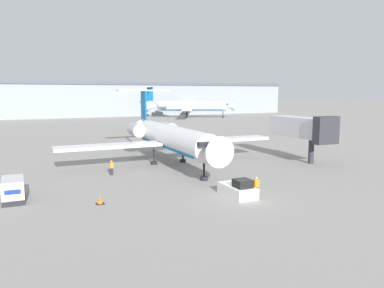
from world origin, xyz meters
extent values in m
plane|color=gray|center=(0.00, 0.00, 0.00)|extent=(600.00, 600.00, 0.00)
cube|color=#8C939E|center=(0.00, 120.00, 5.95)|extent=(180.00, 16.00, 11.90)
cube|color=#4C515B|center=(0.00, 120.00, 12.50)|extent=(180.00, 16.80, 1.20)
cylinder|color=white|center=(0.13, 16.23, 3.45)|extent=(3.26, 19.61, 3.05)
cone|color=white|center=(0.01, 5.22, 3.45)|extent=(3.07, 2.47, 3.05)
cube|color=black|center=(0.02, 6.19, 3.98)|extent=(2.60, 0.73, 0.44)
cone|color=white|center=(0.25, 27.69, 3.45)|extent=(2.78, 3.38, 2.74)
cube|color=#0C5999|center=(0.13, 16.23, 2.46)|extent=(2.93, 17.65, 0.20)
cube|color=white|center=(7.92, 17.12, 2.76)|extent=(12.55, 2.95, 0.36)
cube|color=white|center=(-7.64, 17.29, 2.76)|extent=(12.55, 2.95, 0.36)
cylinder|color=#ADADB7|center=(2.58, 24.42, 3.83)|extent=(1.91, 3.49, 1.87)
cylinder|color=#ADADB7|center=(-2.15, 24.47, 3.83)|extent=(1.91, 3.49, 1.87)
cube|color=#0C5999|center=(0.26, 28.36, 7.16)|extent=(0.26, 2.20, 4.38)
cube|color=white|center=(0.26, 28.36, 9.35)|extent=(7.90, 1.88, 0.20)
cylinder|color=black|center=(0.04, 7.44, 0.96)|extent=(0.24, 0.24, 1.93)
cylinder|color=black|center=(0.04, 7.44, 0.20)|extent=(0.80, 0.80, 0.40)
cylinder|color=black|center=(-1.83, 17.83, 0.96)|extent=(0.24, 0.24, 1.93)
cylinder|color=black|center=(-1.83, 17.83, 0.20)|extent=(0.80, 0.80, 0.40)
cylinder|color=black|center=(2.13, 17.78, 0.96)|extent=(0.24, 0.24, 1.93)
cylinder|color=black|center=(2.13, 17.78, 0.20)|extent=(0.80, 0.80, 0.40)
cube|color=silver|center=(0.06, 0.93, 0.48)|extent=(1.97, 3.82, 0.97)
cube|color=black|center=(0.06, 0.08, 1.32)|extent=(1.38, 1.38, 0.70)
cube|color=black|center=(0.06, 2.76, 0.34)|extent=(1.77, 0.30, 0.58)
cube|color=#232326|center=(-17.86, 7.44, 0.23)|extent=(1.70, 3.43, 0.45)
cube|color=silver|center=(-17.86, 7.44, 1.19)|extent=(1.70, 3.43, 1.49)
cube|color=navy|center=(-17.86, 5.70, 1.19)|extent=(1.19, 0.04, 0.36)
cube|color=#232838|center=(1.49, 0.10, 0.42)|extent=(0.32, 0.20, 0.84)
cube|color=orange|center=(1.49, 0.10, 1.17)|extent=(0.40, 0.24, 0.66)
sphere|color=tan|center=(1.49, 0.10, 1.62)|extent=(0.24, 0.24, 0.24)
cube|color=#232838|center=(-8.11, 13.93, 0.39)|extent=(0.32, 0.20, 0.79)
cube|color=orange|center=(-8.11, 13.93, 1.10)|extent=(0.40, 0.24, 0.62)
sphere|color=tan|center=(-8.11, 13.93, 1.52)|extent=(0.23, 0.23, 0.23)
cube|color=black|center=(-11.42, 3.57, 0.02)|extent=(0.65, 0.65, 0.04)
cone|color=orange|center=(-11.42, 3.57, 0.36)|extent=(0.47, 0.47, 0.63)
cylinder|color=white|center=(39.78, 96.48, 4.18)|extent=(23.59, 14.30, 3.67)
cone|color=white|center=(52.06, 90.31, 4.18)|extent=(4.27, 4.59, 3.67)
cube|color=black|center=(51.01, 90.84, 4.83)|extent=(2.02, 3.10, 0.44)
cone|color=white|center=(27.01, 102.90, 4.18)|extent=(5.08, 4.76, 3.30)
cube|color=#0C5999|center=(39.78, 96.48, 2.99)|extent=(21.23, 12.87, 0.20)
cube|color=white|center=(42.79, 105.21, 3.36)|extent=(9.43, 14.51, 0.36)
cube|color=white|center=(34.58, 88.86, 3.36)|extent=(9.43, 14.51, 0.36)
cylinder|color=#ADADB7|center=(31.79, 103.55, 4.64)|extent=(3.58, 3.13, 2.00)
cylinder|color=#ADADB7|center=(29.34, 98.67, 4.64)|extent=(3.58, 3.13, 2.00)
cube|color=#0C5999|center=(26.29, 103.26, 8.52)|extent=(2.07, 1.20, 5.00)
cube|color=white|center=(26.29, 103.26, 11.02)|extent=(5.65, 8.85, 0.20)
cylinder|color=black|center=(49.86, 91.42, 1.18)|extent=(0.24, 0.24, 2.35)
cylinder|color=black|center=(49.86, 91.42, 0.20)|extent=(0.80, 0.80, 0.40)
cylinder|color=black|center=(37.08, 95.17, 1.18)|extent=(0.24, 0.24, 2.35)
cylinder|color=black|center=(37.08, 95.17, 0.20)|extent=(0.80, 0.80, 0.40)
cylinder|color=black|center=(39.22, 99.43, 1.18)|extent=(0.24, 0.24, 2.35)
cylinder|color=black|center=(39.22, 99.43, 0.20)|extent=(0.80, 0.80, 0.40)
cylinder|color=#2D2D33|center=(16.70, 10.03, 1.60)|extent=(0.70, 0.70, 3.20)
cube|color=silver|center=(16.70, 12.72, 4.50)|extent=(2.60, 8.97, 2.60)
cube|color=#2D2D33|center=(16.70, 7.64, 4.50)|extent=(3.20, 1.20, 3.38)
camera|label=1|loc=(-17.03, -26.51, 9.06)|focal=35.00mm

